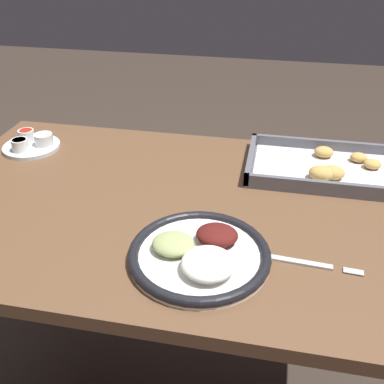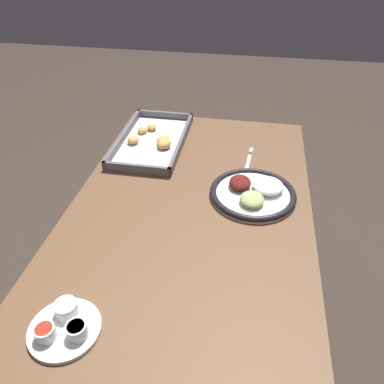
% 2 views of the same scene
% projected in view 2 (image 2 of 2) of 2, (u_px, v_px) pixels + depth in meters
% --- Properties ---
extents(ground_plane, '(8.00, 8.00, 0.00)m').
position_uv_depth(ground_plane, '(191.00, 345.00, 1.57)').
color(ground_plane, '#382D26').
extents(dining_table, '(1.17, 0.71, 0.76)m').
position_uv_depth(dining_table, '(191.00, 236.00, 1.19)').
color(dining_table, brown).
rests_on(dining_table, ground_plane).
extents(dinner_plate, '(0.26, 0.26, 0.05)m').
position_uv_depth(dinner_plate, '(253.00, 193.00, 1.14)').
color(dinner_plate, white).
rests_on(dinner_plate, dining_table).
extents(fork, '(0.22, 0.03, 0.00)m').
position_uv_depth(fork, '(248.00, 165.00, 1.28)').
color(fork, silver).
rests_on(fork, dining_table).
extents(saucer_plate, '(0.15, 0.15, 0.04)m').
position_uv_depth(saucer_plate, '(64.00, 326.00, 0.77)').
color(saucer_plate, silver).
rests_on(saucer_plate, dining_table).
extents(baking_tray, '(0.42, 0.23, 0.04)m').
position_uv_depth(baking_tray, '(153.00, 141.00, 1.40)').
color(baking_tray, '#595960').
rests_on(baking_tray, dining_table).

